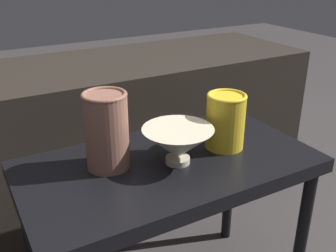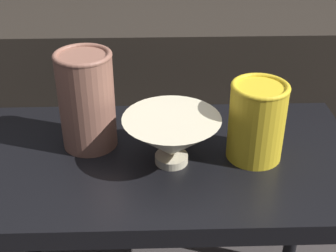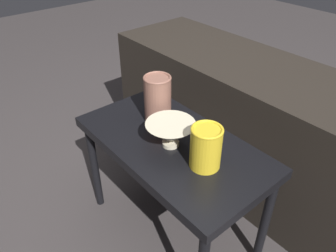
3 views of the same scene
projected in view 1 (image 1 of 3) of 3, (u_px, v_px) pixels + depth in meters
name	position (u px, v px, depth m)	size (l,w,h in m)	color
table	(169.00, 180.00, 1.07)	(0.78, 0.42, 0.52)	black
couch_backdrop	(100.00, 143.00, 1.57)	(1.69, 0.50, 0.65)	black
bowl	(178.00, 144.00, 1.01)	(0.19, 0.19, 0.10)	beige
vase_textured_left	(106.00, 130.00, 0.97)	(0.11, 0.11, 0.20)	brown
vase_colorful_right	(225.00, 120.00, 1.09)	(0.11, 0.11, 0.16)	gold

